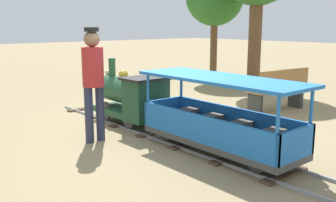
{
  "coord_description": "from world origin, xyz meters",
  "views": [
    {
      "loc": [
        -3.61,
        -4.32,
        1.66
      ],
      "look_at": [
        0.0,
        -0.07,
        0.55
      ],
      "focal_mm": 41.37,
      "sensor_mm": 36.0,
      "label": 1
    }
  ],
  "objects_px": {
    "locomotive": "(132,97)",
    "park_bench": "(279,90)",
    "conductor_person": "(93,76)",
    "passenger_car": "(219,123)"
  },
  "relations": [
    {
      "from": "conductor_person",
      "to": "locomotive",
      "type": "bearing_deg",
      "value": 23.3
    },
    {
      "from": "passenger_car",
      "to": "conductor_person",
      "type": "relative_size",
      "value": 1.45
    },
    {
      "from": "park_bench",
      "to": "conductor_person",
      "type": "bearing_deg",
      "value": 171.66
    },
    {
      "from": "passenger_car",
      "to": "park_bench",
      "type": "distance_m",
      "value": 2.95
    },
    {
      "from": "passenger_car",
      "to": "conductor_person",
      "type": "xyz_separation_m",
      "value": [
        -0.93,
        1.53,
        0.53
      ]
    },
    {
      "from": "passenger_car",
      "to": "conductor_person",
      "type": "bearing_deg",
      "value": 121.4
    },
    {
      "from": "locomotive",
      "to": "park_bench",
      "type": "relative_size",
      "value": 1.08
    },
    {
      "from": "locomotive",
      "to": "passenger_car",
      "type": "distance_m",
      "value": 1.93
    },
    {
      "from": "locomotive",
      "to": "passenger_car",
      "type": "height_order",
      "value": "locomotive"
    },
    {
      "from": "passenger_car",
      "to": "conductor_person",
      "type": "height_order",
      "value": "conductor_person"
    }
  ]
}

